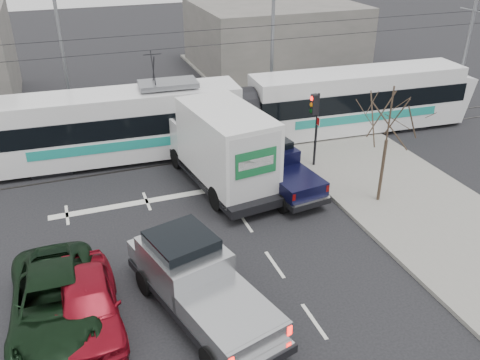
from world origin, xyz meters
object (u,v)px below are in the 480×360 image
object	(u,v)px
tram	(244,112)
silver_pickup	(196,279)
navy_pickup	(277,167)
red_car	(88,303)
bare_tree	(389,119)
traffic_signal	(315,115)
green_car	(55,302)
street_lamp_far	(57,38)
street_lamp_near	(270,30)
box_truck	(220,147)

from	to	relation	value
tram	silver_pickup	distance (m)	12.99
navy_pickup	red_car	distance (m)	10.55
bare_tree	traffic_signal	size ratio (longest dim) A/B	1.39
green_car	red_car	size ratio (longest dim) A/B	1.21
street_lamp_far	tram	distance (m)	10.79
street_lamp_near	navy_pickup	bearing A→B (deg)	-110.41
silver_pickup	bare_tree	bearing A→B (deg)	7.11
box_truck	red_car	xyz separation A→B (m)	(-6.48, -7.19, -1.08)
silver_pickup	red_car	size ratio (longest dim) A/B	1.45
navy_pickup	green_car	size ratio (longest dim) A/B	0.95
green_car	street_lamp_far	bearing A→B (deg)	86.26
traffic_signal	green_car	distance (m)	14.01
tram	box_truck	bearing A→B (deg)	-120.49
green_car	navy_pickup	bearing A→B (deg)	31.03
traffic_signal	green_car	size ratio (longest dim) A/B	0.65
bare_tree	tram	xyz separation A→B (m)	(-3.19, 7.86, -1.96)
street_lamp_near	street_lamp_far	size ratio (longest dim) A/B	1.00
navy_pickup	red_car	xyz separation A→B (m)	(-8.70, -5.95, -0.27)
bare_tree	box_truck	distance (m)	7.26
street_lamp_near	green_car	distance (m)	19.78
street_lamp_far	street_lamp_near	bearing A→B (deg)	-9.87
traffic_signal	tram	world-z (taller)	tram
street_lamp_near	red_car	size ratio (longest dim) A/B	1.97
street_lamp_near	bare_tree	bearing A→B (deg)	-88.58
traffic_signal	street_lamp_far	world-z (taller)	street_lamp_far
street_lamp_near	navy_pickup	xyz separation A→B (m)	(-3.28, -8.81, -4.06)
box_truck	street_lamp_far	bearing A→B (deg)	114.47
red_car	tram	bearing A→B (deg)	50.80
street_lamp_far	tram	size ratio (longest dim) A/B	0.36
box_truck	green_car	xyz separation A→B (m)	(-7.41, -6.77, -1.09)
bare_tree	silver_pickup	xyz separation A→B (m)	(-9.07, -3.71, -2.66)
tram	navy_pickup	bearing A→B (deg)	-91.15
bare_tree	box_truck	world-z (taller)	bare_tree
tram	traffic_signal	bearing A→B (deg)	-58.88
box_truck	red_car	size ratio (longest dim) A/B	1.71
bare_tree	red_car	xyz separation A→B (m)	(-12.27, -3.26, -3.01)
traffic_signal	silver_pickup	bearing A→B (deg)	-135.87
street_lamp_near	green_car	xyz separation A→B (m)	(-12.91, -14.34, -4.35)
street_lamp_near	tram	distance (m)	5.70
green_car	tram	bearing A→B (deg)	48.09
street_lamp_far	navy_pickup	size ratio (longest dim) A/B	1.72
traffic_signal	tram	xyz separation A→B (m)	(-2.06, 3.86, -0.91)
street_lamp_far	box_truck	world-z (taller)	street_lamp_far
silver_pickup	red_car	distance (m)	3.25
bare_tree	green_car	bearing A→B (deg)	-167.87
bare_tree	street_lamp_near	xyz separation A→B (m)	(-0.29, 11.50, 1.32)
traffic_signal	street_lamp_far	xyz separation A→B (m)	(-10.66, 9.50, 2.37)
bare_tree	street_lamp_far	xyz separation A→B (m)	(-11.79, 13.50, 1.32)
bare_tree	navy_pickup	xyz separation A→B (m)	(-3.57, 2.69, -2.74)
tram	box_truck	xyz separation A→B (m)	(-2.60, -3.92, 0.03)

